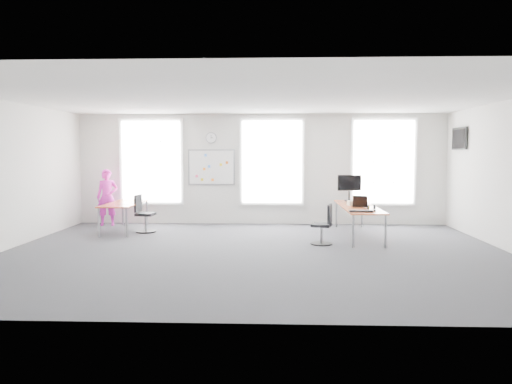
{
  "coord_description": "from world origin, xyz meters",
  "views": [
    {
      "loc": [
        0.42,
        -9.58,
        1.97
      ],
      "look_at": [
        -0.02,
        1.2,
        1.1
      ],
      "focal_mm": 35.0,
      "sensor_mm": 36.0,
      "label": 1
    }
  ],
  "objects_px": {
    "headphones": "(371,207)",
    "keyboard": "(361,211)",
    "monitor": "(349,185)",
    "person": "(107,197)",
    "desk_left": "(124,205)",
    "desk_right": "(358,208)",
    "chair_right": "(324,227)",
    "chair_left": "(143,216)"
  },
  "relations": [
    {
      "from": "chair_right",
      "to": "monitor",
      "type": "distance_m",
      "value": 2.47
    },
    {
      "from": "keyboard",
      "to": "person",
      "type": "bearing_deg",
      "value": 161.21
    },
    {
      "from": "person",
      "to": "keyboard",
      "type": "relative_size",
      "value": 3.03
    },
    {
      "from": "chair_left",
      "to": "keyboard",
      "type": "distance_m",
      "value": 5.29
    },
    {
      "from": "desk_right",
      "to": "headphones",
      "type": "bearing_deg",
      "value": -74.5
    },
    {
      "from": "desk_left",
      "to": "keyboard",
      "type": "height_order",
      "value": "keyboard"
    },
    {
      "from": "chair_left",
      "to": "keyboard",
      "type": "bearing_deg",
      "value": -100.9
    },
    {
      "from": "chair_left",
      "to": "desk_right",
      "type": "bearing_deg",
      "value": -88.22
    },
    {
      "from": "headphones",
      "to": "monitor",
      "type": "relative_size",
      "value": 0.25
    },
    {
      "from": "chair_right",
      "to": "person",
      "type": "relative_size",
      "value": 0.57
    },
    {
      "from": "chair_right",
      "to": "chair_left",
      "type": "relative_size",
      "value": 0.93
    },
    {
      "from": "chair_left",
      "to": "keyboard",
      "type": "relative_size",
      "value": 1.85
    },
    {
      "from": "chair_right",
      "to": "person",
      "type": "height_order",
      "value": "person"
    },
    {
      "from": "desk_left",
      "to": "chair_right",
      "type": "bearing_deg",
      "value": -19.08
    },
    {
      "from": "keyboard",
      "to": "headphones",
      "type": "relative_size",
      "value": 2.93
    },
    {
      "from": "desk_right",
      "to": "person",
      "type": "distance_m",
      "value": 6.6
    },
    {
      "from": "chair_right",
      "to": "keyboard",
      "type": "relative_size",
      "value": 1.73
    },
    {
      "from": "monitor",
      "to": "person",
      "type": "bearing_deg",
      "value": 171.57
    },
    {
      "from": "desk_left",
      "to": "person",
      "type": "relative_size",
      "value": 1.28
    },
    {
      "from": "headphones",
      "to": "keyboard",
      "type": "bearing_deg",
      "value": -105.24
    },
    {
      "from": "desk_left",
      "to": "headphones",
      "type": "relative_size",
      "value": 11.32
    },
    {
      "from": "desk_right",
      "to": "keyboard",
      "type": "relative_size",
      "value": 5.88
    },
    {
      "from": "person",
      "to": "headphones",
      "type": "xyz_separation_m",
      "value": [
        6.6,
        -2.13,
        0.0
      ]
    },
    {
      "from": "person",
      "to": "monitor",
      "type": "bearing_deg",
      "value": -15.58
    },
    {
      "from": "monitor",
      "to": "keyboard",
      "type": "bearing_deg",
      "value": -97.43
    },
    {
      "from": "chair_right",
      "to": "person",
      "type": "distance_m",
      "value": 6.1
    },
    {
      "from": "desk_right",
      "to": "person",
      "type": "xyz_separation_m",
      "value": [
        -6.43,
        1.49,
        0.09
      ]
    },
    {
      "from": "desk_left",
      "to": "person",
      "type": "xyz_separation_m",
      "value": [
        -0.73,
        0.89,
        0.11
      ]
    },
    {
      "from": "person",
      "to": "monitor",
      "type": "height_order",
      "value": "person"
    },
    {
      "from": "desk_left",
      "to": "monitor",
      "type": "distance_m",
      "value": 5.7
    },
    {
      "from": "keyboard",
      "to": "monitor",
      "type": "bearing_deg",
      "value": 91.85
    },
    {
      "from": "desk_right",
      "to": "chair_right",
      "type": "relative_size",
      "value": 3.4
    },
    {
      "from": "desk_left",
      "to": "keyboard",
      "type": "xyz_separation_m",
      "value": [
        5.57,
        -1.76,
        0.08
      ]
    },
    {
      "from": "headphones",
      "to": "chair_right",
      "type": "bearing_deg",
      "value": -143.06
    },
    {
      "from": "person",
      "to": "monitor",
      "type": "distance_m",
      "value": 6.4
    },
    {
      "from": "desk_left",
      "to": "monitor",
      "type": "bearing_deg",
      "value": 5.45
    },
    {
      "from": "headphones",
      "to": "monitor",
      "type": "height_order",
      "value": "monitor"
    },
    {
      "from": "desk_left",
      "to": "monitor",
      "type": "relative_size",
      "value": 2.88
    },
    {
      "from": "desk_left",
      "to": "monitor",
      "type": "xyz_separation_m",
      "value": [
        5.65,
        0.54,
        0.47
      ]
    },
    {
      "from": "person",
      "to": "desk_left",
      "type": "bearing_deg",
      "value": -63.1
    },
    {
      "from": "chair_right",
      "to": "headphones",
      "type": "relative_size",
      "value": 5.06
    },
    {
      "from": "headphones",
      "to": "person",
      "type": "bearing_deg",
      "value": 177.41
    }
  ]
}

